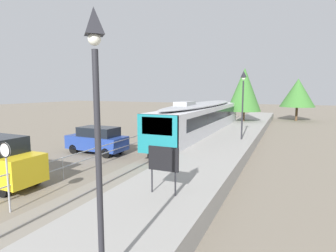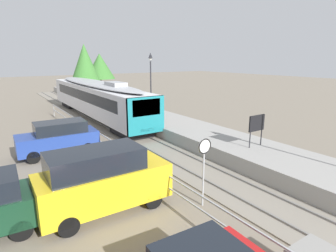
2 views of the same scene
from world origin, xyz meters
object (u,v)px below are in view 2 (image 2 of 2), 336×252
object	(u,v)px
commuter_train	(96,97)
parked_van_yellow	(102,180)
platform_notice_board	(257,124)
parked_suv_blue	(59,138)
speed_limit_sign	(204,155)
platform_lamp_mid_platform	(151,71)

from	to	relation	value
commuter_train	parked_van_yellow	xyz separation A→B (m)	(-5.68, -16.59, -0.85)
platform_notice_board	parked_van_yellow	xyz separation A→B (m)	(-9.09, -0.27, -0.89)
parked_van_yellow	parked_suv_blue	xyz separation A→B (m)	(0.13, 7.72, -0.23)
speed_limit_sign	parked_suv_blue	bearing A→B (deg)	108.96
platform_notice_board	parked_van_yellow	bearing A→B (deg)	-178.31
speed_limit_sign	commuter_train	bearing A→B (deg)	83.00
platform_lamp_mid_platform	parked_suv_blue	distance (m)	11.79
platform_lamp_mid_platform	speed_limit_sign	size ratio (longest dim) A/B	1.91
platform_lamp_mid_platform	platform_notice_board	world-z (taller)	platform_lamp_mid_platform
parked_suv_blue	platform_notice_board	bearing A→B (deg)	-39.74
speed_limit_sign	parked_suv_blue	xyz separation A→B (m)	(-3.28, 9.56, -1.06)
parked_van_yellow	parked_suv_blue	size ratio (longest dim) A/B	1.06
parked_suv_blue	parked_van_yellow	bearing A→B (deg)	-90.97
speed_limit_sign	parked_van_yellow	world-z (taller)	speed_limit_sign
parked_van_yellow	parked_suv_blue	distance (m)	7.72
speed_limit_sign	platform_lamp_mid_platform	bearing A→B (deg)	66.76
commuter_train	parked_suv_blue	world-z (taller)	commuter_train
platform_lamp_mid_platform	platform_notice_board	bearing A→B (deg)	-93.59
commuter_train	speed_limit_sign	world-z (taller)	commuter_train
commuter_train	platform_notice_board	bearing A→B (deg)	-78.20
commuter_train	parked_van_yellow	world-z (taller)	commuter_train
commuter_train	parked_suv_blue	xyz separation A→B (m)	(-5.55, -8.87, -1.09)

